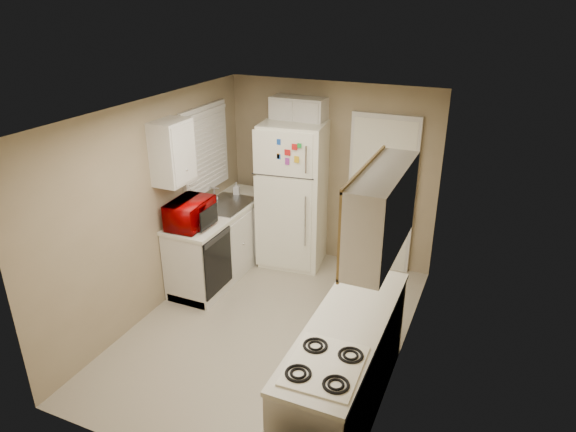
% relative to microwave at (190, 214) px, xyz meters
% --- Properties ---
extents(floor, '(3.80, 3.80, 0.00)m').
position_rel_microwave_xyz_m(floor, '(1.15, -0.32, -1.05)').
color(floor, beige).
rests_on(floor, ground).
extents(ceiling, '(3.80, 3.80, 0.00)m').
position_rel_microwave_xyz_m(ceiling, '(1.15, -0.32, 1.35)').
color(ceiling, white).
rests_on(ceiling, floor).
extents(wall_left, '(3.80, 3.80, 0.00)m').
position_rel_microwave_xyz_m(wall_left, '(-0.25, -0.32, 0.15)').
color(wall_left, '#9C8A6B').
rests_on(wall_left, floor).
extents(wall_right, '(3.80, 3.80, 0.00)m').
position_rel_microwave_xyz_m(wall_right, '(2.55, -0.32, 0.15)').
color(wall_right, '#9C8A6B').
rests_on(wall_right, floor).
extents(wall_back, '(2.80, 2.80, 0.00)m').
position_rel_microwave_xyz_m(wall_back, '(1.15, 1.58, 0.15)').
color(wall_back, '#9C8A6B').
rests_on(wall_back, floor).
extents(wall_front, '(2.80, 2.80, 0.00)m').
position_rel_microwave_xyz_m(wall_front, '(1.15, -2.22, 0.15)').
color(wall_front, '#9C8A6B').
rests_on(wall_front, floor).
extents(left_counter, '(0.60, 1.80, 0.90)m').
position_rel_microwave_xyz_m(left_counter, '(0.05, 0.58, -0.60)').
color(left_counter, silver).
rests_on(left_counter, floor).
extents(dishwasher, '(0.03, 0.58, 0.72)m').
position_rel_microwave_xyz_m(dishwasher, '(0.34, -0.02, -0.56)').
color(dishwasher, black).
rests_on(dishwasher, floor).
extents(sink, '(0.54, 0.74, 0.16)m').
position_rel_microwave_xyz_m(sink, '(0.05, 0.73, -0.19)').
color(sink, gray).
rests_on(sink, left_counter).
extents(microwave, '(0.58, 0.34, 0.38)m').
position_rel_microwave_xyz_m(microwave, '(0.00, 0.00, 0.00)').
color(microwave, '#9D0001').
rests_on(microwave, left_counter).
extents(soap_bottle, '(0.10, 0.10, 0.18)m').
position_rel_microwave_xyz_m(soap_bottle, '(0.00, 1.09, -0.05)').
color(soap_bottle, silver).
rests_on(soap_bottle, left_counter).
extents(window_blinds, '(0.10, 0.98, 1.08)m').
position_rel_microwave_xyz_m(window_blinds, '(-0.21, 0.73, 0.55)').
color(window_blinds, silver).
rests_on(window_blinds, wall_left).
extents(upper_cabinet_left, '(0.30, 0.45, 0.70)m').
position_rel_microwave_xyz_m(upper_cabinet_left, '(-0.10, -0.10, 0.75)').
color(upper_cabinet_left, silver).
rests_on(upper_cabinet_left, wall_left).
extents(refrigerator, '(0.88, 0.86, 1.92)m').
position_rel_microwave_xyz_m(refrigerator, '(0.76, 1.29, -0.09)').
color(refrigerator, white).
rests_on(refrigerator, floor).
extents(cabinet_over_fridge, '(0.70, 0.30, 0.40)m').
position_rel_microwave_xyz_m(cabinet_over_fridge, '(0.75, 1.43, 0.95)').
color(cabinet_over_fridge, silver).
rests_on(cabinet_over_fridge, wall_back).
extents(interior_door, '(0.86, 0.06, 2.08)m').
position_rel_microwave_xyz_m(interior_door, '(1.85, 1.54, -0.03)').
color(interior_door, white).
rests_on(interior_door, floor).
extents(right_counter, '(0.60, 2.00, 0.90)m').
position_rel_microwave_xyz_m(right_counter, '(2.25, -1.12, -0.60)').
color(right_counter, silver).
rests_on(right_counter, floor).
extents(stove, '(0.54, 0.66, 0.78)m').
position_rel_microwave_xyz_m(stove, '(2.26, -1.69, -0.66)').
color(stove, white).
rests_on(stove, floor).
extents(upper_cabinet_right, '(0.30, 1.20, 0.70)m').
position_rel_microwave_xyz_m(upper_cabinet_right, '(2.40, -0.82, 0.75)').
color(upper_cabinet_right, silver).
rests_on(upper_cabinet_right, wall_right).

